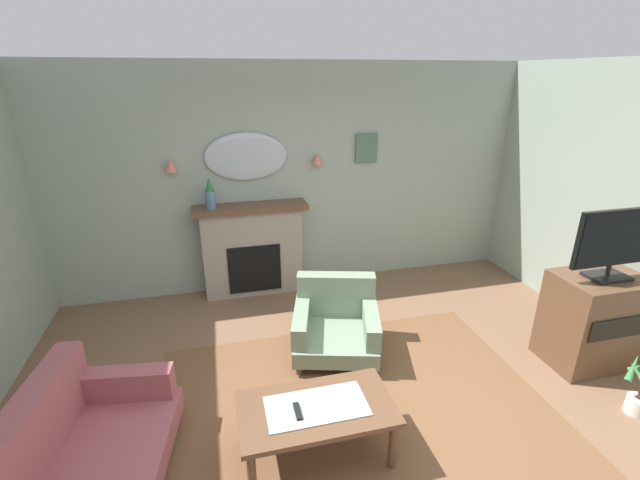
# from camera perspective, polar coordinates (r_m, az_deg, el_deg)

# --- Properties ---
(floor) EXTENTS (6.85, 6.34, 0.10)m
(floor) POSITION_cam_1_polar(r_m,az_deg,el_deg) (3.77, 5.92, -24.01)
(floor) COLOR brown
(floor) RESTS_ON ground
(wall_back) EXTENTS (6.85, 0.10, 2.78)m
(wall_back) POSITION_cam_1_polar(r_m,az_deg,el_deg) (5.43, -3.33, 8.06)
(wall_back) COLOR #93A393
(wall_back) RESTS_ON ground
(patterned_rug) EXTENTS (3.20, 2.40, 0.01)m
(patterned_rug) POSITION_cam_1_polar(r_m,az_deg,el_deg) (3.87, 4.88, -21.41)
(patterned_rug) COLOR brown
(patterned_rug) RESTS_ON ground
(fireplace) EXTENTS (1.36, 0.36, 1.16)m
(fireplace) POSITION_cam_1_polar(r_m,az_deg,el_deg) (5.39, -8.92, -1.40)
(fireplace) COLOR gray
(fireplace) RESTS_ON ground
(mantel_vase_centre) EXTENTS (0.12, 0.12, 0.37)m
(mantel_vase_centre) POSITION_cam_1_polar(r_m,az_deg,el_deg) (5.11, -14.41, 5.86)
(mantel_vase_centre) COLOR #4C7093
(mantel_vase_centre) RESTS_ON fireplace
(wall_mirror) EXTENTS (0.96, 0.06, 0.56)m
(wall_mirror) POSITION_cam_1_polar(r_m,az_deg,el_deg) (5.21, -9.80, 10.85)
(wall_mirror) COLOR #B2BCC6
(wall_sconce_left) EXTENTS (0.14, 0.14, 0.14)m
(wall_sconce_left) POSITION_cam_1_polar(r_m,az_deg,el_deg) (5.17, -19.25, 9.35)
(wall_sconce_left) COLOR #D17066
(wall_sconce_right) EXTENTS (0.14, 0.14, 0.14)m
(wall_sconce_right) POSITION_cam_1_polar(r_m,az_deg,el_deg) (5.30, -0.38, 10.78)
(wall_sconce_right) COLOR #D17066
(framed_picture) EXTENTS (0.28, 0.03, 0.36)m
(framed_picture) POSITION_cam_1_polar(r_m,az_deg,el_deg) (5.53, 6.17, 12.05)
(framed_picture) COLOR #4C6B56
(coffee_table) EXTENTS (1.10, 0.60, 0.45)m
(coffee_table) POSITION_cam_1_polar(r_m,az_deg,el_deg) (3.27, -0.46, -21.97)
(coffee_table) COLOR brown
(coffee_table) RESTS_ON ground
(tv_remote) EXTENTS (0.04, 0.16, 0.02)m
(tv_remote) POSITION_cam_1_polar(r_m,az_deg,el_deg) (3.18, -2.99, -21.82)
(tv_remote) COLOR black
(tv_remote) RESTS_ON coffee_table
(armchair_beside_couch) EXTENTS (0.99, 1.01, 0.71)m
(armchair_beside_couch) POSITION_cam_1_polar(r_m,az_deg,el_deg) (4.37, 2.12, -10.80)
(armchair_beside_couch) COLOR gray
(armchair_beside_couch) RESTS_ON ground
(tv_cabinet) EXTENTS (0.80, 0.57, 0.90)m
(tv_cabinet) POSITION_cam_1_polar(r_m,az_deg,el_deg) (4.87, 32.53, -8.92)
(tv_cabinet) COLOR brown
(tv_cabinet) RESTS_ON ground
(tv_flatscreen) EXTENTS (0.84, 0.24, 0.65)m
(tv_flatscreen) POSITION_cam_1_polar(r_m,az_deg,el_deg) (4.55, 34.67, -0.25)
(tv_flatscreen) COLOR black
(tv_flatscreen) RESTS_ON tv_cabinet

